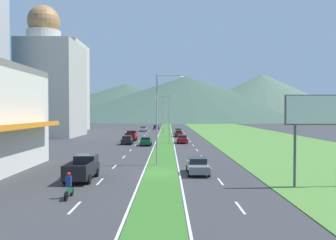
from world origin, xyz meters
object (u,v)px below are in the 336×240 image
billboard_roadside (318,116)px  car_2 (157,127)px  street_lamp_near (161,113)px  car_1 (183,139)px  pickup_truck_1 (132,136)px  car_7 (179,131)px  car_4 (180,134)px  car_3 (199,166)px  motorcycle_rider (70,187)px  street_lamp_far (165,112)px  car_5 (128,140)px  street_lamp_mid (168,116)px  car_0 (147,141)px  pickup_truck_0 (84,168)px  car_6 (144,129)px

billboard_roadside → car_2: 91.74m
street_lamp_near → billboard_roadside: (12.51, -11.20, -0.16)m
car_1 → pickup_truck_1: 11.75m
car_2 → car_7: 26.90m
street_lamp_near → car_4: bearing=85.5°
car_7 → car_1: bearing=-0.1°
car_3 → car_4: size_ratio=0.97×
billboard_roadside → car_4: (-9.06, 54.95, -4.84)m
car_3 → motorcycle_rider: size_ratio=2.31×
car_2 → street_lamp_near: bearing=-177.8°
billboard_roadside → car_4: size_ratio=1.52×
street_lamp_far → car_5: street_lamp_far is taller
motorcycle_rider → street_lamp_mid: bearing=-9.6°
car_0 → car_7: size_ratio=0.88×
car_2 → motorcycle_rider: motorcycle_rider is taller
car_5 → car_7: bearing=-19.7°
billboard_roadside → car_0: size_ratio=1.79×
car_1 → car_7: (0.06, 26.11, 0.00)m
street_lamp_mid → car_2: bearing=94.1°
billboard_roadside → street_lamp_mid: bearing=108.0°
street_lamp_far → pickup_truck_1: 18.74m
car_7 → pickup_truck_1: pickup_truck_1 is taller
car_5 → pickup_truck_0: pickup_truck_0 is taller
billboard_roadside → motorcycle_rider: (-18.36, -3.44, -4.84)m
street_lamp_mid → billboard_roadside: street_lamp_mid is taller
street_lamp_far → car_1: (3.63, -22.73, -5.07)m
car_1 → car_4: 16.82m
car_6 → motorcycle_rider: 80.80m
car_6 → car_7: bearing=-142.2°
street_lamp_near → car_7: size_ratio=2.20×
motorcycle_rider → car_7: bearing=-8.0°
car_1 → car_5: 10.34m
street_lamp_far → car_7: (3.69, 3.38, -5.06)m
car_4 → car_6: (-9.98, 22.40, 0.03)m
billboard_roadside → motorcycle_rider: billboard_roadside is taller
street_lamp_far → car_1: bearing=-80.9°
street_lamp_near → motorcycle_rider: bearing=-111.8°
street_lamp_mid → car_4: (2.63, 18.92, -4.38)m
car_2 → car_3: size_ratio=0.91×
car_0 → car_6: car_6 is taller
street_lamp_far → billboard_roadside: street_lamp_far is taller
car_7 → pickup_truck_1: 22.70m
street_lamp_near → street_lamp_far: 49.66m
motorcycle_rider → car_0: bearing=-4.5°
car_4 → car_5: size_ratio=1.17×
street_lamp_far → pickup_truck_1: (-6.56, -16.87, -4.85)m
car_4 → car_1: bearing=0.5°
car_3 → car_2: bearing=-175.4°
billboard_roadside → car_1: (-8.93, 38.13, -4.82)m
street_lamp_far → car_2: (-3.05, 29.42, -5.08)m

